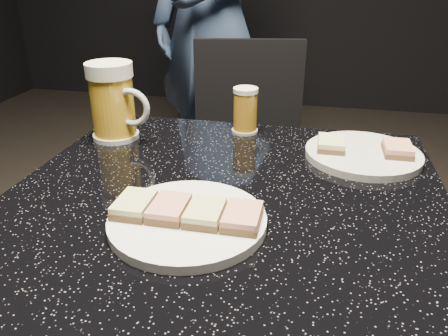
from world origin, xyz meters
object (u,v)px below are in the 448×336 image
at_px(chair, 248,152).
at_px(beer_mug, 113,101).
at_px(beer_tumbler, 245,111).
at_px(plate_small, 363,154).
at_px(table, 224,313).
at_px(plate_large, 188,221).
at_px(patron, 213,21).

bearing_deg(chair, beer_mug, -108.63).
height_order(beer_tumbler, chair, chair).
relative_size(plate_small, table, 0.29).
xyz_separation_m(plate_large, patron, (-0.29, 1.38, 0.10)).
bearing_deg(beer_mug, plate_large, -50.59).
xyz_separation_m(plate_large, table, (0.03, 0.09, -0.25)).
xyz_separation_m(plate_small, beer_mug, (-0.50, -0.00, 0.07)).
height_order(patron, beer_mug, patron).
relative_size(beer_mug, beer_tumbler, 1.61).
height_order(table, beer_mug, beer_mug).
height_order(plate_large, chair, chair).
bearing_deg(plate_large, patron, 102.02).
height_order(plate_small, beer_mug, beer_mug).
bearing_deg(beer_tumbler, plate_small, -20.43).
distance_m(plate_large, chair, 0.90).
bearing_deg(patron, plate_large, -53.39).
relative_size(table, beer_mug, 4.75).
relative_size(table, beer_tumbler, 7.65).
bearing_deg(patron, beer_mug, -62.62).
height_order(plate_small, chair, chair).
bearing_deg(table, beer_mug, 143.61).
distance_m(plate_small, table, 0.39).
bearing_deg(table, plate_small, 42.21).
distance_m(beer_mug, chair, 0.69).
xyz_separation_m(plate_large, plate_small, (0.26, 0.30, 0.00)).
relative_size(patron, beer_mug, 10.91).
xyz_separation_m(beer_mug, chair, (0.19, 0.57, -0.33)).
relative_size(table, chair, 0.88).
bearing_deg(plate_large, chair, 93.32).
height_order(beer_mug, beer_tumbler, beer_mug).
xyz_separation_m(plate_small, beer_tumbler, (-0.24, 0.09, 0.04)).
distance_m(plate_large, beer_mug, 0.39).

